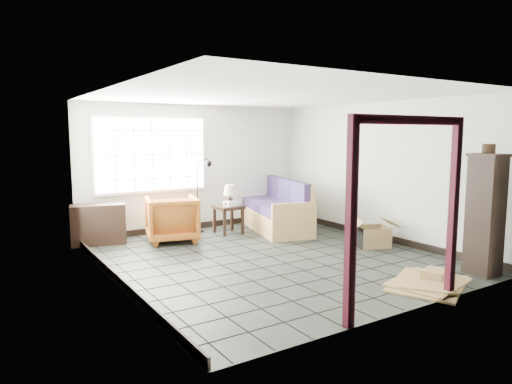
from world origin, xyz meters
TOP-DOWN VIEW (x-y plane):
  - ground at (0.00, 0.00)m, footprint 5.50×5.50m
  - room_shell at (0.00, 0.03)m, footprint 5.02×5.52m
  - window_panel at (-1.00, 2.70)m, footprint 2.32×0.08m
  - doorway_trim at (0.00, -2.70)m, footprint 1.80×0.08m
  - futon_sofa at (1.39, 1.81)m, footprint 1.46×2.53m
  - armchair at (-0.92, 1.91)m, footprint 1.09×1.05m
  - side_table at (0.29, 1.93)m, footprint 0.53×0.53m
  - table_lamp at (0.36, 1.97)m, footprint 0.33×0.33m
  - projector at (0.34, 1.89)m, footprint 0.28×0.22m
  - floor_lamp at (-0.06, 2.35)m, footprint 0.40×0.31m
  - console_shelf at (-2.15, 2.40)m, footprint 1.00×0.55m
  - tall_shelf at (2.04, -2.40)m, footprint 0.42×0.51m
  - pot at (2.12, -2.35)m, footprint 0.20×0.20m
  - open_box at (1.95, -0.39)m, footprint 0.98×0.72m
  - cardboard_pile at (1.01, -2.29)m, footprint 1.48×1.31m

SIDE VIEW (x-z plane):
  - ground at x=0.00m, z-range 0.00..0.00m
  - cardboard_pile at x=1.01m, z-range -0.04..0.14m
  - open_box at x=1.95m, z-range -0.07..0.43m
  - console_shelf at x=-2.15m, z-range 0.00..0.74m
  - futon_sofa at x=1.39m, z-range -0.15..0.91m
  - armchair at x=-0.92m, z-range 0.00..0.94m
  - side_table at x=0.29m, z-range 0.18..0.75m
  - projector at x=0.34m, z-range 0.57..0.66m
  - floor_lamp at x=-0.06m, z-range 0.05..1.58m
  - table_lamp at x=0.36m, z-range 0.65..1.06m
  - tall_shelf at x=2.04m, z-range 0.02..1.75m
  - doorway_trim at x=0.00m, z-range 0.28..2.48m
  - window_panel at x=-1.00m, z-range 0.84..2.36m
  - room_shell at x=0.00m, z-range 0.37..2.98m
  - pot at x=2.12m, z-range 1.73..1.86m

